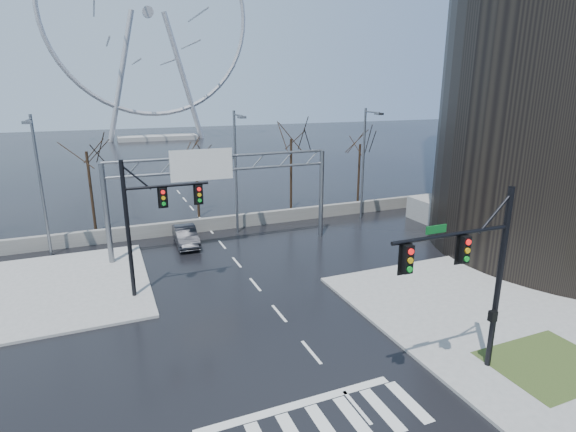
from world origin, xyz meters
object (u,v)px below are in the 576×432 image
sign_gantry (218,182)px  car (186,236)px  signal_mast_far (148,215)px  signal_mast_near (476,268)px  ferris_wheel (149,21)px

sign_gantry → car: size_ratio=3.67×
sign_gantry → signal_mast_far: bearing=-132.5°
signal_mast_near → signal_mast_far: bearing=130.3°
signal_mast_near → sign_gantry: bearing=106.2°
car → sign_gantry: bearing=-41.2°
signal_mast_far → ferris_wheel: 89.30m
signal_mast_far → sign_gantry: (5.49, 6.00, 0.35)m
sign_gantry → car: 5.36m
signal_mast_near → ferris_wheel: ferris_wheel is taller
signal_mast_far → car: size_ratio=1.79×
ferris_wheel → car: ferris_wheel is taller
signal_mast_near → car: signal_mast_near is taller
signal_mast_near → sign_gantry: 19.79m
signal_mast_near → ferris_wheel: bearing=90.1°
signal_mast_far → sign_gantry: size_ratio=0.49×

